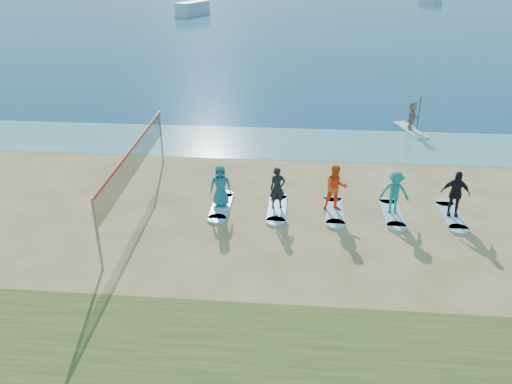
# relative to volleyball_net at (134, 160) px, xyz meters

# --- Properties ---
(ground) EXTENTS (600.00, 600.00, 0.00)m
(ground) POSITION_rel_volleyball_net_xyz_m (5.30, -2.72, -1.90)
(ground) COLOR tan
(ground) RESTS_ON ground
(shallow_water) EXTENTS (600.00, 600.00, 0.00)m
(shallow_water) POSITION_rel_volleyball_net_xyz_m (5.30, 7.78, -1.90)
(shallow_water) COLOR teal
(shallow_water) RESTS_ON ground
(volleyball_net) EXTENTS (0.52, 9.08, 2.50)m
(volleyball_net) POSITION_rel_volleyball_net_xyz_m (0.00, 0.00, 0.00)
(volleyball_net) COLOR gray
(volleyball_net) RESTS_ON ground
(paddleboard) EXTENTS (1.49, 3.08, 0.12)m
(paddleboard) POSITION_rel_volleyball_net_xyz_m (12.39, 10.44, -1.84)
(paddleboard) COLOR silver
(paddleboard) RESTS_ON ground
(paddleboarder) EXTENTS (0.56, 1.46, 1.54)m
(paddleboarder) POSITION_rel_volleyball_net_xyz_m (12.39, 10.44, -1.01)
(paddleboarder) COLOR tan
(paddleboarder) RESTS_ON paddleboard
(boat_offshore_a) EXTENTS (4.71, 8.10, 2.14)m
(boat_offshore_a) POSITION_rel_volleyball_net_xyz_m (-12.59, 71.51, -1.90)
(boat_offshore_a) COLOR silver
(boat_offshore_a) RESTS_ON ground
(boat_offshore_b) EXTENTS (4.05, 5.76, 1.41)m
(boat_offshore_b) POSITION_rel_volleyball_net_xyz_m (33.79, 102.25, -1.90)
(boat_offshore_b) COLOR silver
(boat_offshore_b) RESTS_ON ground
(surfboard_0) EXTENTS (0.70, 2.20, 0.09)m
(surfboard_0) POSITION_rel_volleyball_net_xyz_m (3.25, 0.09, -1.86)
(surfboard_0) COLOR #90CBE0
(surfboard_0) RESTS_ON ground
(student_0) EXTENTS (0.86, 0.61, 1.65)m
(student_0) POSITION_rel_volleyball_net_xyz_m (3.25, 0.09, -0.99)
(student_0) COLOR #1B6782
(student_0) RESTS_ON surfboard_0
(surfboard_1) EXTENTS (0.70, 2.20, 0.09)m
(surfboard_1) POSITION_rel_volleyball_net_xyz_m (5.43, 0.09, -1.86)
(surfboard_1) COLOR #90CBE0
(surfboard_1) RESTS_ON ground
(student_1) EXTENTS (0.68, 0.55, 1.64)m
(student_1) POSITION_rel_volleyball_net_xyz_m (5.43, 0.09, -1.00)
(student_1) COLOR black
(student_1) RESTS_ON surfboard_1
(surfboard_2) EXTENTS (0.70, 2.20, 0.09)m
(surfboard_2) POSITION_rel_volleyball_net_xyz_m (7.61, 0.09, -1.86)
(surfboard_2) COLOR #90CBE0
(surfboard_2) RESTS_ON ground
(student_2) EXTENTS (0.99, 0.84, 1.82)m
(student_2) POSITION_rel_volleyball_net_xyz_m (7.61, 0.09, -0.91)
(student_2) COLOR #FD501A
(student_2) RESTS_ON surfboard_2
(surfboard_3) EXTENTS (0.70, 2.20, 0.09)m
(surfboard_3) POSITION_rel_volleyball_net_xyz_m (9.79, 0.09, -1.86)
(surfboard_3) COLOR #90CBE0
(surfboard_3) RESTS_ON ground
(student_3) EXTENTS (1.15, 0.76, 1.66)m
(student_3) POSITION_rel_volleyball_net_xyz_m (9.79, 0.09, -0.98)
(student_3) COLOR teal
(student_3) RESTS_ON surfboard_3
(surfboard_4) EXTENTS (0.70, 2.20, 0.09)m
(surfboard_4) POSITION_rel_volleyball_net_xyz_m (11.97, 0.09, -1.86)
(surfboard_4) COLOR #90CBE0
(surfboard_4) RESTS_ON ground
(student_4) EXTENTS (1.08, 0.58, 1.75)m
(student_4) POSITION_rel_volleyball_net_xyz_m (11.97, 0.09, -0.94)
(student_4) COLOR black
(student_4) RESTS_ON surfboard_4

